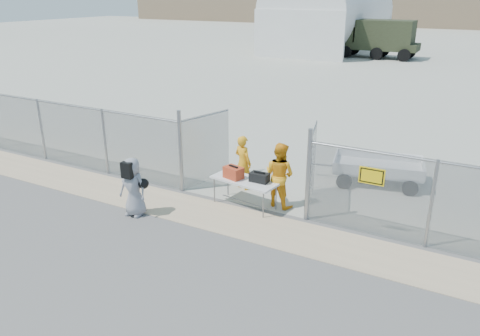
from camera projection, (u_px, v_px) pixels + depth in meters
The scene contains 13 objects.
ground at pixel (202, 234), 11.71m from camera, with size 160.00×160.00×0.00m, color #575454.
tarmac_inside at pixel (433, 53), 46.21m from camera, with size 160.00×80.00×0.01m, color #ACAC9D.
dirt_strip at pixel (222, 218), 12.53m from camera, with size 44.00×1.60×0.01m, color tan.
chain_link_fence at pixel (240, 168), 12.96m from camera, with size 40.00×0.20×2.20m, color gray, non-canonical shape.
quonset_hangar at pixel (332, 9), 47.62m from camera, with size 9.00×18.00×8.00m, color silver, non-canonical shape.
folding_table at pixel (245, 193), 13.10m from camera, with size 1.89×0.79×0.80m, color silver, non-canonical shape.
orange_bag at pixel (233, 173), 13.00m from camera, with size 0.52×0.35×0.33m, color #C84020.
black_duffel at pixel (259, 177), 12.76m from camera, with size 0.52×0.30×0.25m, color black.
security_worker_left at pixel (243, 163), 14.11m from camera, with size 0.62×0.41×1.69m, color #FAA418.
security_worker_right at pixel (280, 175), 12.95m from camera, with size 0.90×0.70×1.85m, color #FAA418.
visitor at pixel (133, 187), 12.44m from camera, with size 0.79×0.52×1.62m, color gray.
utility_trailer at pixel (378, 170), 14.68m from camera, with size 3.51×1.81×0.85m, color silver, non-canonical shape.
military_truck at pixel (379, 39), 41.89m from camera, with size 6.97×2.57×3.32m, color #2D331E, non-canonical shape.
Camera 1 is at (5.79, -8.65, 5.69)m, focal length 35.00 mm.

